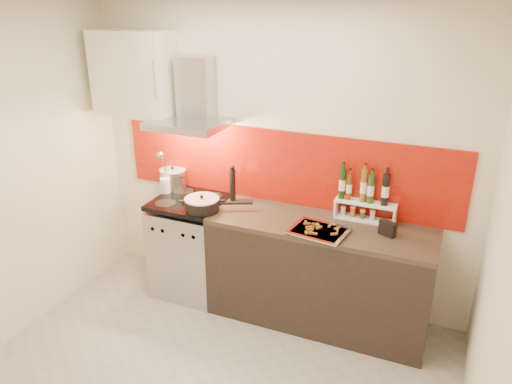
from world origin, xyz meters
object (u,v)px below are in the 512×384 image
at_px(range_stove, 192,247).
at_px(pepper_mill, 233,184).
at_px(saute_pan, 203,204).
at_px(baking_tray, 319,231).
at_px(stock_pot, 173,178).
at_px(counter, 319,273).

height_order(range_stove, pepper_mill, pepper_mill).
xyz_separation_m(saute_pan, baking_tray, (1.01, -0.01, -0.05)).
bearing_deg(stock_pot, counter, -7.59).
bearing_deg(pepper_mill, stock_pot, 176.11).
xyz_separation_m(counter, baking_tray, (0.02, -0.15, 0.47)).
xyz_separation_m(range_stove, saute_pan, (0.21, -0.14, 0.52)).
distance_m(counter, stock_pot, 1.59).
distance_m(pepper_mill, baking_tray, 0.94).
bearing_deg(counter, baking_tray, -82.14).
relative_size(counter, baking_tray, 3.87).
relative_size(range_stove, baking_tray, 1.96).
height_order(counter, pepper_mill, pepper_mill).
distance_m(saute_pan, pepper_mill, 0.34).
xyz_separation_m(range_stove, baking_tray, (1.22, -0.15, 0.47)).
bearing_deg(counter, pepper_mill, 169.71).
distance_m(stock_pot, saute_pan, 0.60).
xyz_separation_m(stock_pot, pepper_mill, (0.63, -0.04, 0.06)).
relative_size(saute_pan, baking_tray, 1.15).
xyz_separation_m(saute_pan, pepper_mill, (0.14, 0.30, 0.10)).
bearing_deg(counter, stock_pot, 172.41).
bearing_deg(counter, saute_pan, -171.83).
distance_m(counter, saute_pan, 1.12).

